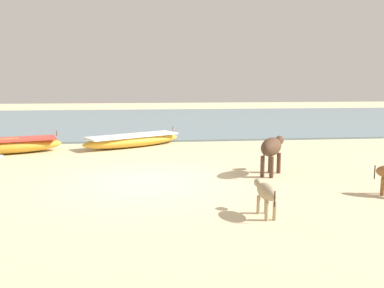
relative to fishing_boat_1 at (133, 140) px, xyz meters
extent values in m
plane|color=beige|center=(0.45, -5.97, -0.27)|extent=(80.00, 80.00, 0.00)
cube|color=slate|center=(0.45, 11.12, -0.23)|extent=(60.00, 20.00, 0.08)
ellipsoid|color=gold|center=(0.00, 0.00, -0.02)|extent=(4.15, 2.99, 0.49)
cube|color=white|center=(0.00, 0.00, 0.19)|extent=(3.71, 2.72, 0.07)
cube|color=olive|center=(0.27, 0.16, 0.11)|extent=(0.53, 0.80, 0.04)
cylinder|color=olive|center=(1.68, 0.97, 0.32)|extent=(0.06, 0.06, 0.20)
ellipsoid|color=gold|center=(-4.39, -1.00, 0.00)|extent=(3.75, 2.15, 0.55)
cube|color=#CC3F33|center=(-4.39, -1.00, 0.24)|extent=(3.34, 2.00, 0.07)
cube|color=olive|center=(-4.13, -0.92, 0.15)|extent=(0.40, 0.94, 0.04)
cylinder|color=olive|center=(-2.82, -0.50, 0.38)|extent=(0.06, 0.06, 0.20)
ellipsoid|color=#4C3323|center=(3.93, -5.48, 0.53)|extent=(1.05, 1.22, 0.51)
ellipsoid|color=#4C3323|center=(4.38, -4.85, 0.61)|extent=(0.41, 0.44, 0.27)
sphere|color=#2D2119|center=(4.47, -4.71, 0.58)|extent=(0.15, 0.15, 0.11)
cylinder|color=#4C3323|center=(4.02, -5.13, 0.02)|extent=(0.12, 0.12, 0.58)
cylinder|color=#4C3323|center=(4.23, -5.27, 0.02)|extent=(0.12, 0.12, 0.58)
cylinder|color=#4C3323|center=(3.64, -5.68, 0.02)|extent=(0.12, 0.12, 0.58)
cylinder|color=#4C3323|center=(3.84, -5.83, 0.02)|extent=(0.12, 0.12, 0.58)
cylinder|color=#2D2119|center=(3.58, -5.98, 0.47)|extent=(0.04, 0.04, 0.47)
cylinder|color=brown|center=(5.94, -7.64, -0.07)|extent=(0.08, 0.08, 0.39)
cylinder|color=brown|center=(5.84, -7.78, -0.07)|extent=(0.08, 0.08, 0.39)
cylinder|color=#2D2119|center=(5.74, -7.60, 0.23)|extent=(0.03, 0.03, 0.32)
ellipsoid|color=tan|center=(2.75, -8.96, 0.23)|extent=(0.35, 0.75, 0.32)
ellipsoid|color=tan|center=(2.71, -8.48, 0.28)|extent=(0.17, 0.25, 0.17)
sphere|color=#2D2119|center=(2.70, -8.37, 0.26)|extent=(0.07, 0.07, 0.07)
cylinder|color=tan|center=(2.66, -8.75, -0.09)|extent=(0.07, 0.07, 0.36)
cylinder|color=tan|center=(2.82, -8.74, -0.09)|extent=(0.07, 0.07, 0.36)
cylinder|color=tan|center=(2.69, -9.18, -0.09)|extent=(0.07, 0.07, 0.36)
cylinder|color=tan|center=(2.85, -9.16, -0.09)|extent=(0.07, 0.07, 0.36)
cylinder|color=#2D2119|center=(2.79, -9.34, 0.20)|extent=(0.02, 0.02, 0.30)
camera|label=1|loc=(0.45, -16.36, 2.31)|focal=38.49mm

